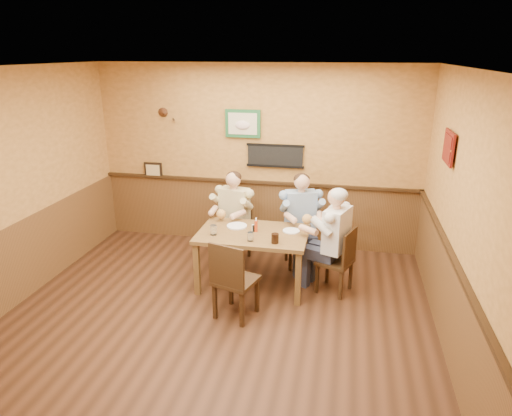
{
  "coord_description": "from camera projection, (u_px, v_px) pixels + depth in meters",
  "views": [
    {
      "loc": [
        1.38,
        -4.23,
        2.96
      ],
      "look_at": [
        0.3,
        1.02,
        1.1
      ],
      "focal_mm": 32.0,
      "sensor_mm": 36.0,
      "label": 1
    }
  ],
  "objects": [
    {
      "name": "chair_back_left",
      "position": [
        235.0,
        232.0,
        6.71
      ],
      "size": [
        0.47,
        0.47,
        0.85
      ],
      "primitive_type": null,
      "rotation": [
        0.0,
        0.0,
        -0.21
      ],
      "color": "#362311",
      "rests_on": "ground"
    },
    {
      "name": "chair_right_end",
      "position": [
        335.0,
        260.0,
        5.8
      ],
      "size": [
        0.52,
        0.52,
        0.87
      ],
      "primitive_type": null,
      "rotation": [
        0.0,
        0.0,
        -1.93
      ],
      "color": "#362311",
      "rests_on": "ground"
    },
    {
      "name": "room",
      "position": [
        224.0,
        180.0,
        4.73
      ],
      "size": [
        5.02,
        5.03,
        2.81
      ],
      "color": "#331C0F",
      "rests_on": "ground"
    },
    {
      "name": "water_glass_left",
      "position": [
        213.0,
        230.0,
        5.75
      ],
      "size": [
        0.09,
        0.09,
        0.13
      ],
      "primitive_type": "cylinder",
      "rotation": [
        0.0,
        0.0,
        -0.06
      ],
      "color": "white",
      "rests_on": "dining_table"
    },
    {
      "name": "cola_tumbler",
      "position": [
        275.0,
        238.0,
        5.5
      ],
      "size": [
        0.12,
        0.12,
        0.12
      ],
      "primitive_type": "cylinder",
      "rotation": [
        0.0,
        0.0,
        -0.44
      ],
      "color": "black",
      "rests_on": "dining_table"
    },
    {
      "name": "salt_shaker",
      "position": [
        253.0,
        228.0,
        5.89
      ],
      "size": [
        0.04,
        0.04,
        0.08
      ],
      "primitive_type": "cylinder",
      "rotation": [
        0.0,
        0.0,
        0.17
      ],
      "color": "white",
      "rests_on": "dining_table"
    },
    {
      "name": "diner_blue_polo",
      "position": [
        300.0,
        225.0,
        6.46
      ],
      "size": [
        0.72,
        0.72,
        1.23
      ],
      "primitive_type": null,
      "rotation": [
        0.0,
        0.0,
        0.32
      ],
      "color": "#7F9BBF",
      "rests_on": "ground"
    },
    {
      "name": "plate_far_right",
      "position": [
        291.0,
        231.0,
        5.88
      ],
      "size": [
        0.26,
        0.26,
        0.01
      ],
      "primitive_type": "cylinder",
      "rotation": [
        0.0,
        0.0,
        -0.2
      ],
      "color": "white",
      "rests_on": "dining_table"
    },
    {
      "name": "hot_sauce_bottle",
      "position": [
        256.0,
        226.0,
        5.84
      ],
      "size": [
        0.05,
        0.05,
        0.17
      ],
      "primitive_type": "cylinder",
      "rotation": [
        0.0,
        0.0,
        0.31
      ],
      "color": "#C03A14",
      "rests_on": "dining_table"
    },
    {
      "name": "dining_table",
      "position": [
        253.0,
        239.0,
        5.88
      ],
      "size": [
        1.4,
        0.9,
        0.75
      ],
      "color": "brown",
      "rests_on": "ground"
    },
    {
      "name": "water_glass_mid",
      "position": [
        250.0,
        237.0,
        5.57
      ],
      "size": [
        0.08,
        0.08,
        0.11
      ],
      "primitive_type": "cylinder",
      "rotation": [
        0.0,
        0.0,
        0.09
      ],
      "color": "white",
      "rests_on": "dining_table"
    },
    {
      "name": "chair_back_right",
      "position": [
        300.0,
        237.0,
        6.52
      ],
      "size": [
        0.5,
        0.5,
        0.86
      ],
      "primitive_type": null,
      "rotation": [
        0.0,
        0.0,
        0.32
      ],
      "color": "#362311",
      "rests_on": "ground"
    },
    {
      "name": "diner_white_elder",
      "position": [
        336.0,
        247.0,
        5.74
      ],
      "size": [
        0.74,
        0.74,
        1.24
      ],
      "primitive_type": null,
      "rotation": [
        0.0,
        0.0,
        -1.93
      ],
      "color": "silver",
      "rests_on": "ground"
    },
    {
      "name": "plate_far_left",
      "position": [
        237.0,
        226.0,
        6.04
      ],
      "size": [
        0.31,
        0.31,
        0.02
      ],
      "primitive_type": "cylinder",
      "rotation": [
        0.0,
        0.0,
        -0.17
      ],
      "color": "white",
      "rests_on": "dining_table"
    },
    {
      "name": "chair_near_side",
      "position": [
        236.0,
        278.0,
        5.24
      ],
      "size": [
        0.55,
        0.55,
        0.96
      ],
      "primitive_type": null,
      "rotation": [
        0.0,
        0.0,
        2.85
      ],
      "color": "#362311",
      "rests_on": "ground"
    },
    {
      "name": "pepper_shaker",
      "position": [
        254.0,
        228.0,
        5.86
      ],
      "size": [
        0.04,
        0.04,
        0.08
      ],
      "primitive_type": "cylinder",
      "rotation": [
        0.0,
        0.0,
        -0.16
      ],
      "color": "black",
      "rests_on": "dining_table"
    },
    {
      "name": "diner_tan_shirt",
      "position": [
        235.0,
        221.0,
        6.65
      ],
      "size": [
        0.67,
        0.67,
        1.21
      ],
      "primitive_type": null,
      "rotation": [
        0.0,
        0.0,
        -0.21
      ],
      "color": "beige",
      "rests_on": "ground"
    }
  ]
}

